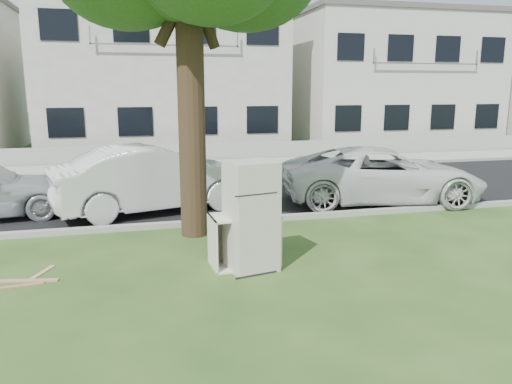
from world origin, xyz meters
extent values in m
plane|color=#244418|center=(0.00, 0.00, 0.00)|extent=(120.00, 120.00, 0.00)
cube|color=black|center=(0.00, 6.00, 0.01)|extent=(120.00, 7.00, 0.01)
cube|color=gray|center=(0.00, 2.45, 0.00)|extent=(120.00, 0.18, 0.12)
cube|color=gray|center=(0.00, 9.55, 0.00)|extent=(120.00, 0.18, 0.12)
cube|color=gray|center=(0.00, 11.00, 0.01)|extent=(120.00, 2.80, 0.01)
cube|color=gray|center=(0.00, 12.60, 0.35)|extent=(120.00, 0.15, 0.70)
cylinder|color=black|center=(-0.40, 1.80, 2.60)|extent=(0.54, 0.54, 5.20)
cube|color=beige|center=(0.00, 17.50, 3.60)|extent=(11.00, 8.00, 7.20)
cube|color=beige|center=(12.00, 17.50, 3.30)|extent=(10.00, 8.00, 6.60)
cube|color=#595451|center=(12.00, 17.50, 6.72)|extent=(10.20, 8.16, 0.24)
cube|color=white|center=(0.28, -0.43, 0.91)|extent=(0.88, 0.84, 1.82)
cube|color=white|center=(0.20, -0.21, 0.44)|extent=(1.17, 0.77, 0.88)
cube|color=#A26C4E|center=(-3.50, -0.33, 0.01)|extent=(0.99, 0.20, 0.02)
cube|color=tan|center=(-3.29, -0.13, 0.01)|extent=(0.99, 0.28, 0.02)
cube|color=tan|center=(-3.12, 0.17, 0.01)|extent=(0.35, 0.68, 0.02)
imported|color=silver|center=(-1.07, 4.07, 0.81)|extent=(5.18, 2.95, 1.61)
imported|color=silver|center=(4.81, 3.62, 0.73)|extent=(5.58, 3.23, 1.46)
camera|label=1|loc=(-1.57, -8.16, 2.98)|focal=35.00mm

